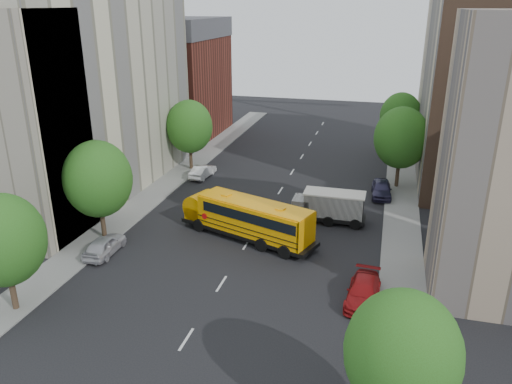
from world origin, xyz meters
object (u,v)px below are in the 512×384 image
at_px(parked_car_0, 105,245).
at_px(parked_car_4, 381,189).
at_px(street_tree_3, 402,354).
at_px(street_tree_5, 401,116).
at_px(street_tree_1, 98,179).
at_px(parked_car_3, 363,292).
at_px(street_tree_2, 189,127).
at_px(parked_car_1, 203,171).
at_px(street_tree_0, 3,240).
at_px(school_bus, 246,216).
at_px(street_tree_4, 401,138).
at_px(safari_truck, 329,206).

height_order(parked_car_0, parked_car_4, parked_car_4).
xyz_separation_m(street_tree_3, street_tree_5, (-0.00, 44.00, 0.25)).
bearing_deg(street_tree_1, parked_car_3, -10.26).
distance_m(street_tree_2, parked_car_1, 5.19).
distance_m(parked_car_0, parked_car_3, 18.75).
bearing_deg(parked_car_3, street_tree_0, -158.37).
height_order(parked_car_0, parked_car_1, parked_car_0).
distance_m(street_tree_0, street_tree_3, 22.36).
relative_size(street_tree_3, school_bus, 0.61).
distance_m(street_tree_1, street_tree_2, 18.00).
xyz_separation_m(street_tree_0, street_tree_4, (22.00, 28.00, 0.43)).
bearing_deg(street_tree_3, street_tree_0, 169.70).
height_order(street_tree_4, school_bus, street_tree_4).
distance_m(parked_car_1, parked_car_3, 26.44).
bearing_deg(parked_car_1, parked_car_4, -177.60).
bearing_deg(safari_truck, street_tree_5, 76.08).
xyz_separation_m(street_tree_2, street_tree_4, (22.00, 0.00, 0.25)).
xyz_separation_m(street_tree_1, safari_truck, (16.47, 7.82, -3.54)).
distance_m(street_tree_4, parked_car_0, 29.21).
height_order(street_tree_0, parked_car_1, street_tree_0).
bearing_deg(school_bus, parked_car_4, 69.54).
bearing_deg(street_tree_5, school_bus, -112.87).
height_order(street_tree_3, parked_car_1, street_tree_3).
distance_m(street_tree_0, safari_truck, 24.48).
distance_m(street_tree_2, street_tree_3, 38.83).
relative_size(street_tree_2, parked_car_3, 1.66).
distance_m(street_tree_2, street_tree_4, 22.00).
relative_size(parked_car_1, parked_car_4, 0.89).
distance_m(safari_truck, parked_car_1, 16.38).
bearing_deg(parked_car_0, parked_car_1, -94.21).
height_order(street_tree_1, parked_car_0, street_tree_1).
bearing_deg(safari_truck, school_bus, -140.82).
distance_m(street_tree_0, parked_car_3, 21.45).
bearing_deg(parked_car_1, parked_car_0, 92.48).
relative_size(street_tree_4, street_tree_5, 1.08).
xyz_separation_m(street_tree_2, school_bus, (10.65, -14.91, -3.02)).
bearing_deg(parked_car_0, street_tree_0, 78.10).
distance_m(street_tree_0, parked_car_0, 8.81).
relative_size(street_tree_2, street_tree_3, 1.08).
bearing_deg(street_tree_5, street_tree_3, -90.00).
bearing_deg(street_tree_2, street_tree_1, -90.00).
relative_size(street_tree_3, safari_truck, 1.14).
xyz_separation_m(parked_car_0, parked_car_1, (0.80, 18.06, -0.05)).
xyz_separation_m(school_bus, parked_car_1, (-8.45, 12.73, -1.15)).
distance_m(street_tree_2, safari_truck, 19.66).
bearing_deg(parked_car_1, street_tree_4, -168.71).
bearing_deg(street_tree_3, parked_car_0, 150.28).
relative_size(street_tree_0, parked_car_1, 1.85).
relative_size(street_tree_1, parked_car_1, 1.97).
xyz_separation_m(street_tree_3, school_bus, (-11.35, 17.09, -2.65)).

